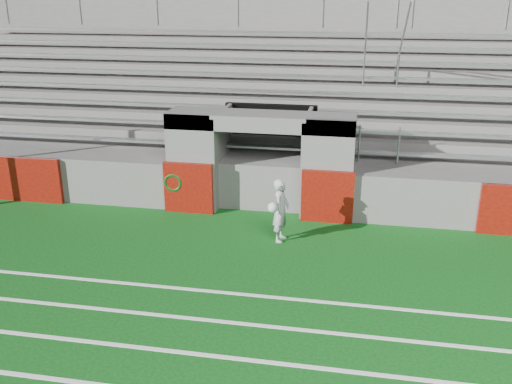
# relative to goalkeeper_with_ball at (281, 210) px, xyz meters

# --- Properties ---
(ground) EXTENTS (90.00, 90.00, 0.00)m
(ground) POSITION_rel_goalkeeper_with_ball_xyz_m (-0.81, -1.62, -0.76)
(ground) COLOR #0B4310
(ground) RESTS_ON ground
(stadium_structure) EXTENTS (26.00, 8.48, 5.42)m
(stadium_structure) POSITION_rel_goalkeeper_with_ball_xyz_m (-0.81, 6.34, 0.73)
(stadium_structure) COLOR #595754
(stadium_structure) RESTS_ON ground
(goalkeeper_with_ball) EXTENTS (0.47, 0.71, 1.50)m
(goalkeeper_with_ball) POSITION_rel_goalkeeper_with_ball_xyz_m (0.00, 0.00, 0.00)
(goalkeeper_with_ball) COLOR #A4A8AE
(goalkeeper_with_ball) RESTS_ON ground
(hose_coil) EXTENTS (0.51, 0.14, 0.63)m
(hose_coil) POSITION_rel_goalkeeper_with_ball_xyz_m (-3.01, 1.30, -0.01)
(hose_coil) COLOR #0E3F0C
(hose_coil) RESTS_ON ground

